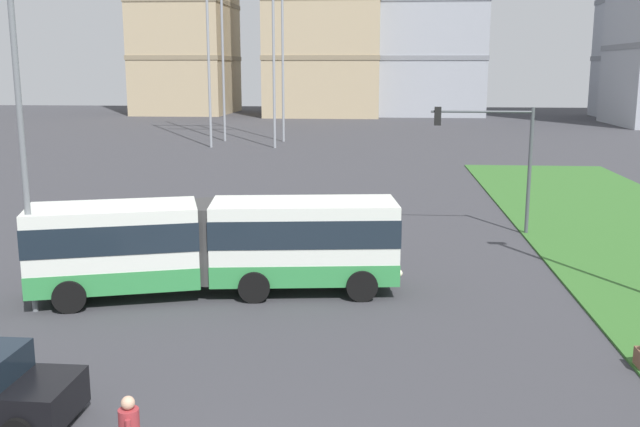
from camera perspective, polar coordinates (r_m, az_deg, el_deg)
articulated_bus at (r=23.59m, az=-8.13°, el=-2.41°), size 12.04×4.95×3.00m
traffic_light_far_right at (r=32.42m, az=13.70°, el=5.21°), size 4.43×0.28×5.60m
streetlight_left at (r=22.68m, az=-22.54°, el=5.69°), size 0.70×0.28×9.75m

